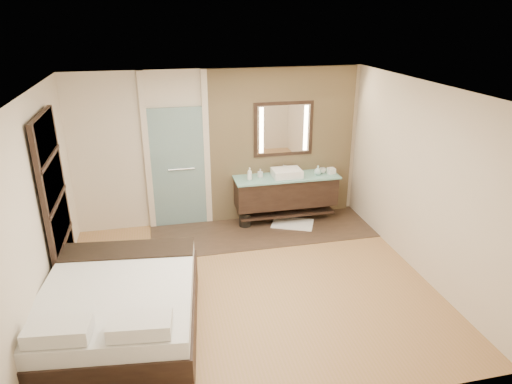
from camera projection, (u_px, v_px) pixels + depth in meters
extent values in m
plane|color=#9D7642|center=(248.00, 285.00, 6.36)|extent=(5.00, 5.00, 0.00)
cube|color=#36291D|center=(263.00, 231.00, 7.93)|extent=(3.80, 1.30, 0.01)
cube|color=tan|center=(282.00, 145.00, 8.09)|extent=(2.60, 0.08, 2.70)
cube|color=black|center=(286.00, 192.00, 8.11)|extent=(1.80, 0.50, 0.50)
cube|color=black|center=(285.00, 212.00, 8.26)|extent=(1.71, 0.45, 0.04)
cube|color=#96E6D8|center=(287.00, 177.00, 7.99)|extent=(1.85, 0.55, 0.03)
cube|color=white|center=(287.00, 173.00, 7.96)|extent=(0.50, 0.38, 0.13)
cylinder|color=silver|center=(284.00, 168.00, 8.13)|extent=(0.03, 0.03, 0.18)
cylinder|color=silver|center=(284.00, 165.00, 8.06)|extent=(0.02, 0.10, 0.02)
cube|color=black|center=(284.00, 129.00, 7.93)|extent=(1.06, 0.03, 0.96)
cube|color=white|center=(284.00, 129.00, 7.92)|extent=(0.94, 0.01, 0.84)
cube|color=#FFE7BF|center=(261.00, 131.00, 7.83)|extent=(0.07, 0.01, 0.80)
cube|color=#FFE7BF|center=(306.00, 128.00, 8.00)|extent=(0.07, 0.01, 0.80)
cube|color=silver|center=(178.00, 168.00, 7.81)|extent=(0.90, 0.05, 2.10)
cylinder|color=silver|center=(181.00, 169.00, 7.78)|extent=(0.45, 0.03, 0.03)
cube|color=beige|center=(147.00, 153.00, 7.61)|extent=(0.10, 0.08, 2.70)
cube|color=beige|center=(207.00, 150.00, 7.81)|extent=(0.10, 0.08, 2.70)
cube|color=black|center=(56.00, 205.00, 5.96)|extent=(0.06, 1.20, 2.40)
cube|color=#F0E5C9|center=(67.00, 260.00, 6.27)|extent=(0.02, 1.06, 0.52)
cube|color=#F0E5C9|center=(61.00, 222.00, 6.05)|extent=(0.02, 1.06, 0.52)
cube|color=#F0E5C9|center=(53.00, 180.00, 5.84)|extent=(0.02, 1.06, 0.52)
cube|color=#F0E5C9|center=(45.00, 136.00, 5.62)|extent=(0.02, 1.06, 0.52)
cube|color=black|center=(121.00, 317.00, 5.32)|extent=(1.98, 2.36, 0.48)
cube|color=silver|center=(118.00, 293.00, 5.19)|extent=(1.92, 2.30, 0.20)
cube|color=black|center=(128.00, 250.00, 5.91)|extent=(1.73, 0.68, 0.04)
cube|color=silver|center=(58.00, 331.00, 4.29)|extent=(0.63, 0.39, 0.15)
cube|color=silver|center=(140.00, 326.00, 4.36)|extent=(0.63, 0.39, 0.15)
cube|color=white|center=(293.00, 223.00, 8.17)|extent=(0.86, 0.75, 0.02)
cylinder|color=black|center=(245.00, 220.00, 8.06)|extent=(0.25, 0.25, 0.26)
cube|color=silver|center=(331.00, 171.00, 8.11)|extent=(0.13, 0.13, 0.10)
imported|color=white|center=(250.00, 174.00, 7.79)|extent=(0.10, 0.10, 0.22)
imported|color=#B2B2B2|center=(260.00, 173.00, 7.92)|extent=(0.09, 0.09, 0.15)
imported|color=#A1CBC8|center=(318.00, 170.00, 8.04)|extent=(0.15, 0.15, 0.17)
imported|color=silver|center=(323.00, 170.00, 8.15)|extent=(0.13, 0.13, 0.09)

